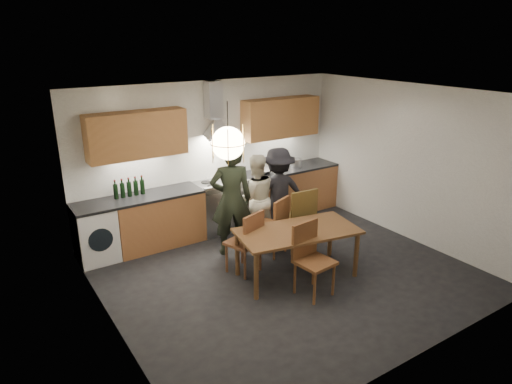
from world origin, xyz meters
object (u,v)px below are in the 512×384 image
chair_back_left (248,239)px  stock_pot (295,163)px  person_left (231,200)px  wine_bottles (129,187)px  person_right (278,193)px  person_mid (255,198)px  mixing_bowl (264,171)px  dining_table (297,235)px  chair_front (310,254)px

chair_back_left → stock_pot: 2.68m
person_left → wine_bottles: person_left is taller
person_right → chair_back_left: bearing=51.4°
person_left → person_mid: bearing=-139.2°
chair_back_left → mixing_bowl: 2.15m
dining_table → person_right: 1.44m
person_mid → person_right: bearing=-170.1°
chair_back_left → person_left: size_ratio=0.53×
dining_table → wine_bottles: (-1.66, 2.18, 0.41)m
person_mid → person_right: person_right is taller
person_mid → wine_bottles: size_ratio=2.99×
wine_bottles → dining_table: bearing=-52.8°
chair_back_left → person_left: 0.81m
wine_bottles → person_left: bearing=-39.1°
chair_back_left → mixing_bowl: mixing_bowl is taller
person_right → chair_front: bearing=81.9°
dining_table → person_left: (-0.40, 1.16, 0.26)m
dining_table → person_mid: size_ratio=1.22×
person_right → mixing_bowl: 0.80m
chair_back_left → stock_pot: (2.10, 1.61, 0.43)m
dining_table → person_left: bearing=119.3°
chair_front → person_right: 1.90m
dining_table → chair_front: 0.46m
dining_table → chair_back_left: bearing=151.0°
mixing_bowl → stock_pot: (0.74, 0.00, 0.04)m
chair_back_left → person_mid: bearing=-146.5°
chair_front → wine_bottles: wine_bottles is taller
chair_front → stock_pot: stock_pot is taller
dining_table → chair_back_left: (-0.54, 0.45, -0.09)m
chair_front → person_mid: person_mid is taller
stock_pot → dining_table: bearing=-127.1°
chair_back_left → person_left: bearing=-119.8°
dining_table → chair_front: (-0.12, -0.44, -0.07)m
chair_back_left → mixing_bowl: bearing=-148.3°
dining_table → mixing_bowl: mixing_bowl is taller
chair_back_left → stock_pot: stock_pot is taller
wine_bottles → person_mid: bearing=-24.1°
person_mid → chair_front: bearing=98.1°
person_right → mixing_bowl: size_ratio=4.91×
person_mid → mixing_bowl: person_mid is taller
chair_front → stock_pot: bearing=49.7°
chair_back_left → person_right: bearing=-161.4°
person_right → stock_pot: size_ratio=6.88×
chair_front → person_right: bearing=60.8°
person_left → person_right: (1.00, 0.15, -0.12)m
person_left → stock_pot: 2.15m
person_mid → stock_pot: bearing=-135.3°
person_mid → wine_bottles: person_mid is taller
chair_back_left → person_mid: size_ratio=0.64×
person_right → stock_pot: (0.95, 0.76, 0.20)m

